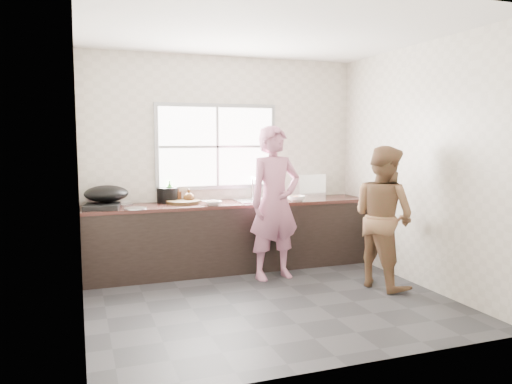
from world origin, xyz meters
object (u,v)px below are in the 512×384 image
object	(u,v)px
person_side	(383,217)
dish_rack	(307,185)
bowl_crabs	(296,199)
pot_lid_right	(123,204)
cutting_board	(183,202)
bottle_brown_short	(189,196)
glass_jar	(172,198)
wok	(106,194)
bowl_mince	(213,203)
plate_food	(178,202)
bowl_held	(260,200)
black_pot	(167,195)
bottle_green	(170,191)
pot_lid_left	(136,208)
burner	(102,206)
woman	(275,208)
bottle_brown_tall	(178,195)

from	to	relation	value
person_side	dish_rack	world-z (taller)	person_side
bowl_crabs	dish_rack	distance (m)	0.59
person_side	pot_lid_right	distance (m)	3.07
cutting_board	bottle_brown_short	world-z (taller)	bottle_brown_short
glass_jar	wok	bearing A→B (deg)	-169.63
bowl_mince	plate_food	xyz separation A→B (m)	(-0.35, 0.39, -0.02)
bowl_held	black_pot	size ratio (longest dim) A/B	0.81
bottle_green	bottle_brown_short	size ratio (longest dim) A/B	1.74
black_pot	glass_jar	distance (m)	0.07
bottle_brown_short	wok	xyz separation A→B (m)	(-0.98, -0.03, 0.08)
dish_rack	black_pot	bearing A→B (deg)	174.57
bowl_crabs	pot_lid_left	xyz separation A→B (m)	(-2.00, 0.00, -0.02)
black_pot	dish_rack	bearing A→B (deg)	0.00
cutting_board	glass_jar	distance (m)	0.21
cutting_board	pot_lid_right	distance (m)	0.72
cutting_board	bottle_green	world-z (taller)	bottle_green
person_side	bottle_brown_short	size ratio (longest dim) A/B	9.83
person_side	pot_lid_right	bearing A→B (deg)	45.86
person_side	dish_rack	distance (m)	1.53
person_side	black_pot	distance (m)	2.62
bottle_brown_short	pot_lid_right	distance (m)	0.80
black_pot	bottle_brown_short	world-z (taller)	black_pot
person_side	bowl_crabs	bearing A→B (deg)	13.82
bowl_mince	dish_rack	distance (m)	1.53
bottle_brown_short	bowl_mince	bearing A→B (deg)	-56.03
burner	bowl_mince	bearing A→B (deg)	-5.75
bowl_held	pot_lid_left	bearing A→B (deg)	-177.31
person_side	dish_rack	size ratio (longest dim) A/B	3.82
pot_lid_left	pot_lid_right	bearing A→B (deg)	102.60
bowl_held	dish_rack	world-z (taller)	dish_rack
black_pot	plate_food	size ratio (longest dim) A/B	1.23
bottle_brown_short	dish_rack	xyz separation A→B (m)	(1.68, 0.11, 0.07)
person_side	bottle_green	bearing A→B (deg)	39.75
bottle_green	pot_lid_right	distance (m)	0.58
bowl_held	bottle_brown_short	xyz separation A→B (m)	(-0.84, 0.26, 0.05)
woman	person_side	xyz separation A→B (m)	(1.01, -0.72, -0.05)
bottle_brown_short	dish_rack	world-z (taller)	dish_rack
cutting_board	bowl_mince	world-z (taller)	bowl_mince
person_side	cutting_board	size ratio (longest dim) A/B	3.80
bottle_brown_tall	dish_rack	world-z (taller)	dish_rack
bowl_mince	wok	world-z (taller)	wok
bowl_crabs	pot_lid_left	world-z (taller)	bowl_crabs
dish_rack	plate_food	bearing A→B (deg)	176.15
bowl_held	wok	distance (m)	1.84
bottle_brown_tall	pot_lid_right	xyz separation A→B (m)	(-0.67, 0.00, -0.09)
bottle_brown_short	wok	world-z (taller)	wok
person_side	wok	size ratio (longest dim) A/B	3.12
pot_lid_right	bowl_held	bearing A→B (deg)	-12.76
woman	pot_lid_right	size ratio (longest dim) A/B	7.04
woman	bottle_green	distance (m)	1.36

